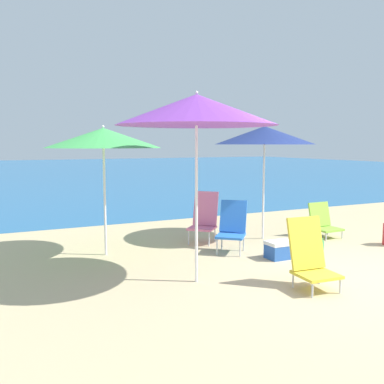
# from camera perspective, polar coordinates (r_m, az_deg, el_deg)

# --- Properties ---
(ground_plane) EXTENTS (60.00, 60.00, 0.00)m
(ground_plane) POSITION_cam_1_polar(r_m,az_deg,el_deg) (6.10, 22.64, -10.60)
(ground_plane) COLOR #C6B284
(sea_water) EXTENTS (60.00, 40.00, 0.01)m
(sea_water) POSITION_cam_1_polar(r_m,az_deg,el_deg) (29.31, -16.87, 2.79)
(sea_water) COLOR #23669E
(sea_water) RESTS_ON ground
(beach_umbrella_green) EXTENTS (1.76, 1.76, 2.01)m
(beach_umbrella_green) POSITION_cam_1_polar(r_m,az_deg,el_deg) (6.70, -11.74, 7.06)
(beach_umbrella_green) COLOR white
(beach_umbrella_green) RESTS_ON ground
(beach_umbrella_purple) EXTENTS (1.97, 1.97, 2.37)m
(beach_umbrella_purple) POSITION_cam_1_polar(r_m,az_deg,el_deg) (5.26, 0.61, 10.88)
(beach_umbrella_purple) COLOR white
(beach_umbrella_purple) RESTS_ON ground
(beach_umbrella_navy) EXTENTS (1.80, 1.80, 2.09)m
(beach_umbrella_navy) POSITION_cam_1_polar(r_m,az_deg,el_deg) (7.81, 9.65, 7.45)
(beach_umbrella_navy) COLOR white
(beach_umbrella_navy) RESTS_ON ground
(beach_chair_yellow) EXTENTS (0.50, 0.57, 0.84)m
(beach_chair_yellow) POSITION_cam_1_polar(r_m,az_deg,el_deg) (5.40, 15.50, -8.24)
(beach_chair_yellow) COLOR silver
(beach_chair_yellow) RESTS_ON ground
(beach_chair_pink) EXTENTS (0.67, 0.67, 0.89)m
(beach_chair_pink) POSITION_cam_1_polar(r_m,az_deg,el_deg) (7.58, 1.63, -3.35)
(beach_chair_pink) COLOR silver
(beach_chair_pink) RESTS_ON ground
(beach_chair_lime) EXTENTS (0.48, 0.50, 0.64)m
(beach_chair_lime) POSITION_cam_1_polar(r_m,az_deg,el_deg) (8.37, 17.09, -3.79)
(beach_chair_lime) COLOR silver
(beach_chair_lime) RESTS_ON ground
(beach_chair_blue) EXTENTS (0.69, 0.70, 0.81)m
(beach_chair_blue) POSITION_cam_1_polar(r_m,az_deg,el_deg) (6.94, 5.36, -4.51)
(beach_chair_blue) COLOR silver
(beach_chair_blue) RESTS_ON ground
(water_bottle) EXTENTS (0.07, 0.07, 0.23)m
(water_bottle) POSITION_cam_1_polar(r_m,az_deg,el_deg) (7.35, 16.93, -6.77)
(water_bottle) COLOR #4CB266
(water_bottle) RESTS_ON ground
(cooler_box) EXTENTS (0.42, 0.29, 0.27)m
(cooler_box) POSITION_cam_1_polar(r_m,az_deg,el_deg) (6.69, 11.68, -7.53)
(cooler_box) COLOR #2859B2
(cooler_box) RESTS_ON ground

